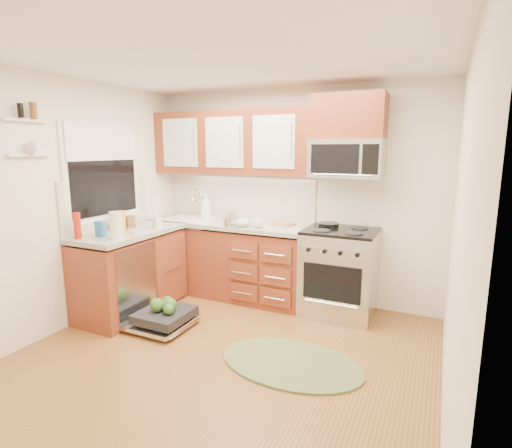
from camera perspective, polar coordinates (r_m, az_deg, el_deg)
The scene contains 38 objects.
floor at distance 3.67m, azimuth -5.15°, elevation -18.74°, with size 3.50×3.50×0.00m, color brown.
ceiling at distance 3.28m, azimuth -5.94°, elevation 22.92°, with size 3.50×3.50×0.00m, color white.
wall_back at distance 4.82m, azimuth 5.17°, elevation 4.07°, with size 3.50×0.04×2.50m, color silver.
wall_front at distance 2.00m, azimuth -32.24°, elevation -7.10°, with size 3.50×0.04×2.50m, color silver.
wall_left at distance 4.40m, azimuth -25.54°, elevation 2.43°, with size 0.04×3.50×2.50m, color silver.
wall_right at distance 2.81m, azimuth 26.95°, elevation -1.86°, with size 0.04×3.50×2.50m, color silver.
base_cabinet_back at distance 5.01m, azimuth -4.02°, elevation -5.29°, with size 2.05×0.60×0.85m, color #623016.
base_cabinet_left at distance 4.71m, azimuth -17.43°, elevation -6.83°, with size 0.60×1.25×0.85m, color #623016.
countertop_back at distance 4.89m, azimuth -4.15°, elevation 0.04°, with size 2.07×0.64×0.05m, color #9D9990.
countertop_left at distance 4.58m, azimuth -17.67°, elevation -1.17°, with size 0.64×1.27×0.05m, color #9D9990.
backsplash_back at distance 5.10m, azimuth -2.57°, elevation 4.02°, with size 2.05×0.02×0.57m, color beige.
backsplash_left at distance 4.74m, azimuth -20.50°, elevation 2.83°, with size 0.02×1.25×0.57m, color beige.
upper_cabinets at distance 4.93m, azimuth -3.52°, elevation 11.52°, with size 2.05×0.35×0.75m, color #623016, non-canonical shape.
cabinet_over_mw at distance 4.44m, azimuth 13.11°, elevation 14.72°, with size 0.76×0.35×0.47m, color #623016.
range at distance 4.49m, azimuth 11.81°, elevation -6.75°, with size 0.76×0.64×0.95m, color silver, non-canonical shape.
microwave at distance 4.41m, azimuth 12.80°, elevation 9.10°, with size 0.76×0.38×0.40m, color silver, non-canonical shape.
sink at distance 5.17m, azimuth -9.33°, elevation -0.63°, with size 0.62×0.50×0.26m, color white, non-canonical shape.
dishwasher at distance 4.30m, azimuth -13.29°, elevation -12.97°, with size 0.70×0.60×0.20m, color silver, non-canonical shape.
window at distance 4.69m, azimuth -21.00°, elevation 6.90°, with size 0.03×1.05×1.05m, color white, non-canonical shape.
window_blind at distance 4.67m, azimuth -21.05°, elevation 10.95°, with size 0.02×0.96×0.40m, color white.
shelf_upper at distance 4.14m, azimuth -30.01°, elevation 12.73°, with size 0.04×0.40×0.03m, color white.
shelf_lower at distance 4.13m, azimuth -29.61°, elevation 8.58°, with size 0.04×0.40×0.03m, color white.
rug at distance 3.61m, azimuth 5.04°, elevation -19.16°, with size 1.24×0.81×0.02m, color #646D3E, non-canonical shape.
skillet at distance 4.51m, azimuth 10.30°, elevation -0.11°, with size 0.23×0.23×0.04m, color black.
stock_pot at distance 4.61m, azimuth -3.61°, elevation 0.41°, with size 0.19×0.19×0.11m, color silver.
cutting_board at distance 4.70m, azimuth 3.64°, elevation 0.04°, with size 0.28×0.18×0.02m, color tan.
canister at distance 4.65m, azimuth -3.44°, elevation 0.78°, with size 0.10×0.10×0.16m, color silver.
paper_towel_roll at distance 4.16m, azimuth -19.35°, elevation -0.18°, with size 0.13×0.13×0.27m, color white.
mustard_bottle at distance 4.50m, azimuth -18.58°, elevation 0.37°, with size 0.07×0.07×0.23m, color gold.
red_bottle at distance 4.32m, azimuth -24.18°, elevation -0.20°, with size 0.07×0.07×0.26m, color #AA200E.
wooden_box at distance 4.75m, azimuth -17.68°, elevation 0.31°, with size 0.13×0.09×0.13m, color brown.
blue_carton at distance 4.34m, azimuth -21.34°, elevation -0.66°, with size 0.10×0.06×0.16m, color blue.
bowl_a at distance 4.59m, azimuth -2.26°, elevation 0.02°, with size 0.23×0.23×0.06m, color #999999.
bowl_b at distance 4.59m, azimuth -2.29°, elevation 0.13°, with size 0.24×0.24×0.07m, color #999999.
cup at distance 4.49m, azimuth 0.20°, elevation 0.12°, with size 0.14×0.14×0.11m, color #999999.
soap_bottle_a at distance 4.97m, azimuth -7.18°, elevation 2.38°, with size 0.13×0.13×0.33m, color #999999.
soap_bottle_b at distance 4.62m, azimuth -13.99°, elevation 0.54°, with size 0.08×0.08×0.18m, color #999999.
soap_bottle_c at distance 4.68m, azimuth -19.39°, elevation 0.41°, with size 0.14×0.14×0.18m, color #999999.
Camera 1 is at (1.64, -2.75, 1.80)m, focal length 28.00 mm.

